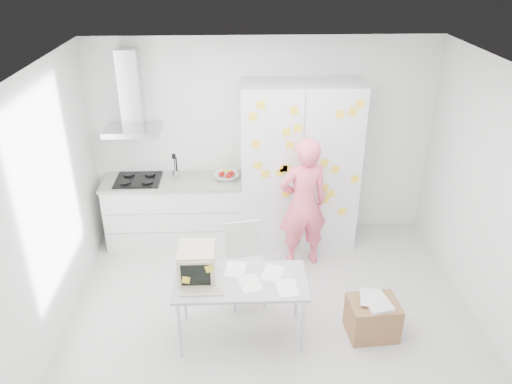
{
  "coord_description": "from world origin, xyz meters",
  "views": [
    {
      "loc": [
        -0.36,
        -4.24,
        3.72
      ],
      "look_at": [
        -0.15,
        0.77,
        1.19
      ],
      "focal_mm": 35.0,
      "sensor_mm": 36.0,
      "label": 1
    }
  ],
  "objects_px": {
    "person": "(303,204)",
    "desk": "(213,272)",
    "chair": "(245,258)",
    "cardboard_box": "(373,317)"
  },
  "relations": [
    {
      "from": "person",
      "to": "desk",
      "type": "relative_size",
      "value": 1.29
    },
    {
      "from": "chair",
      "to": "cardboard_box",
      "type": "bearing_deg",
      "value": -37.75
    },
    {
      "from": "person",
      "to": "chair",
      "type": "distance_m",
      "value": 1.04
    },
    {
      "from": "desk",
      "to": "cardboard_box",
      "type": "bearing_deg",
      "value": -1.85
    },
    {
      "from": "person",
      "to": "desk",
      "type": "xyz_separation_m",
      "value": [
        -1.06,
        -1.28,
        -0.05
      ]
    },
    {
      "from": "desk",
      "to": "chair",
      "type": "xyz_separation_m",
      "value": [
        0.32,
        0.61,
        -0.26
      ]
    },
    {
      "from": "cardboard_box",
      "to": "chair",
      "type": "bearing_deg",
      "value": 152.97
    },
    {
      "from": "chair",
      "to": "person",
      "type": "bearing_deg",
      "value": 31.78
    },
    {
      "from": "person",
      "to": "chair",
      "type": "xyz_separation_m",
      "value": [
        -0.73,
        -0.67,
        -0.32
      ]
    },
    {
      "from": "desk",
      "to": "chair",
      "type": "distance_m",
      "value": 0.74
    }
  ]
}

